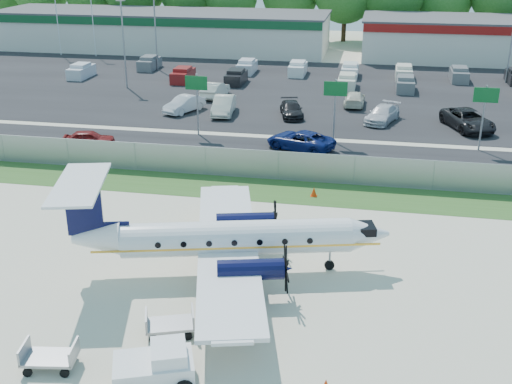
% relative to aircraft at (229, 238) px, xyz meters
% --- Properties ---
extents(ground, '(170.00, 170.00, 0.00)m').
position_rel_aircraft_xyz_m(ground, '(0.36, -1.07, -1.87)').
color(ground, beige).
rests_on(ground, ground).
extents(grass_verge, '(170.00, 4.00, 0.02)m').
position_rel_aircraft_xyz_m(grass_verge, '(0.36, 10.93, -1.87)').
color(grass_verge, '#2D561E').
rests_on(grass_verge, ground).
extents(access_road, '(170.00, 8.00, 0.02)m').
position_rel_aircraft_xyz_m(access_road, '(0.36, 17.93, -1.86)').
color(access_road, black).
rests_on(access_road, ground).
extents(parking_lot, '(170.00, 32.00, 0.02)m').
position_rel_aircraft_xyz_m(parking_lot, '(0.36, 38.93, -1.86)').
color(parking_lot, black).
rests_on(parking_lot, ground).
extents(perimeter_fence, '(120.00, 0.06, 1.99)m').
position_rel_aircraft_xyz_m(perimeter_fence, '(0.36, 12.93, -0.87)').
color(perimeter_fence, gray).
rests_on(perimeter_fence, ground).
extents(building_west, '(46.40, 12.40, 5.24)m').
position_rel_aircraft_xyz_m(building_west, '(-23.64, 60.91, 0.76)').
color(building_west, silver).
rests_on(building_west, ground).
extents(sign_left, '(1.80, 0.26, 5.00)m').
position_rel_aircraft_xyz_m(sign_left, '(-7.64, 21.83, 1.74)').
color(sign_left, gray).
rests_on(sign_left, ground).
extents(sign_mid, '(1.80, 0.26, 5.00)m').
position_rel_aircraft_xyz_m(sign_mid, '(3.36, 21.83, 1.74)').
color(sign_mid, gray).
rests_on(sign_mid, ground).
extents(sign_right, '(1.80, 0.26, 5.00)m').
position_rel_aircraft_xyz_m(sign_right, '(14.36, 21.83, 1.74)').
color(sign_right, gray).
rests_on(sign_right, ground).
extents(flagpole_west, '(1.06, 0.12, 10.00)m').
position_rel_aircraft_xyz_m(flagpole_west, '(-35.56, 53.93, 3.77)').
color(flagpole_west, white).
rests_on(flagpole_west, ground).
extents(flagpole_east, '(1.06, 0.12, 10.00)m').
position_rel_aircraft_xyz_m(flagpole_east, '(-30.56, 53.93, 3.77)').
color(flagpole_east, white).
rests_on(flagpole_east, ground).
extents(light_pole_nw, '(0.90, 0.35, 9.09)m').
position_rel_aircraft_xyz_m(light_pole_nw, '(-19.64, 36.93, 3.36)').
color(light_pole_nw, gray).
rests_on(light_pole_nw, ground).
extents(light_pole_sw, '(0.90, 0.35, 9.09)m').
position_rel_aircraft_xyz_m(light_pole_sw, '(-19.64, 46.93, 3.36)').
color(light_pole_sw, gray).
rests_on(light_pole_sw, ground).
extents(tree_line, '(112.00, 6.00, 14.00)m').
position_rel_aircraft_xyz_m(tree_line, '(0.36, 72.93, -1.87)').
color(tree_line, '#22601C').
rests_on(tree_line, ground).
extents(aircraft, '(15.90, 15.54, 4.85)m').
position_rel_aircraft_xyz_m(aircraft, '(0.00, 0.00, 0.00)').
color(aircraft, white).
rests_on(aircraft, ground).
extents(pushback_tug, '(3.30, 2.89, 1.55)m').
position_rel_aircraft_xyz_m(pushback_tug, '(-0.76, -8.53, -1.13)').
color(pushback_tug, white).
rests_on(pushback_tug, ground).
extents(baggage_cart_near, '(2.16, 1.49, 1.05)m').
position_rel_aircraft_xyz_m(baggage_cart_near, '(-5.05, -8.42, -1.39)').
color(baggage_cart_near, gray).
rests_on(baggage_cart_near, ground).
extents(baggage_cart_far, '(2.27, 1.78, 1.04)m').
position_rel_aircraft_xyz_m(baggage_cart_far, '(-1.27, -5.44, -1.39)').
color(baggage_cart_far, gray).
rests_on(baggage_cart_far, ground).
extents(cone_starboard_wing, '(0.41, 0.41, 0.59)m').
position_rel_aircraft_xyz_m(cone_starboard_wing, '(3.00, 10.48, -1.60)').
color(cone_starboard_wing, red).
rests_on(cone_starboard_wing, ground).
extents(road_car_west, '(4.14, 2.53, 1.32)m').
position_rel_aircraft_xyz_m(road_car_west, '(-15.01, 17.22, -1.87)').
color(road_car_west, maroon).
rests_on(road_car_west, ground).
extents(road_car_mid, '(5.80, 4.31, 1.46)m').
position_rel_aircraft_xyz_m(road_car_mid, '(1.02, 19.58, -1.87)').
color(road_car_mid, navy).
rests_on(road_car_mid, ground).
extents(parked_car_a, '(3.20, 4.74, 1.48)m').
position_rel_aircraft_xyz_m(parked_car_a, '(-10.80, 28.53, -1.87)').
color(parked_car_a, silver).
rests_on(parked_car_a, ground).
extents(parked_car_b, '(2.23, 5.12, 1.64)m').
position_rel_aircraft_xyz_m(parked_car_b, '(-7.06, 28.47, -1.87)').
color(parked_car_b, beige).
rests_on(parked_car_b, ground).
extents(parked_car_c, '(2.86, 4.82, 1.31)m').
position_rel_aircraft_xyz_m(parked_car_c, '(-0.90, 28.82, -1.87)').
color(parked_car_c, black).
rests_on(parked_car_c, ground).
extents(parked_car_d, '(3.47, 5.27, 1.42)m').
position_rel_aircraft_xyz_m(parked_car_d, '(7.09, 28.51, -1.87)').
color(parked_car_d, silver).
rests_on(parked_car_d, ground).
extents(parked_car_e, '(4.65, 6.52, 1.65)m').
position_rel_aircraft_xyz_m(parked_car_e, '(14.13, 27.60, -1.87)').
color(parked_car_e, black).
rests_on(parked_car_e, ground).
extents(parked_car_f, '(2.09, 4.79, 1.53)m').
position_rel_aircraft_xyz_m(parked_car_f, '(-9.40, 34.57, -1.87)').
color(parked_car_f, beige).
rests_on(parked_car_f, ground).
extents(parked_car_g, '(1.94, 4.65, 1.34)m').
position_rel_aircraft_xyz_m(parked_car_g, '(4.46, 33.84, -1.87)').
color(parked_car_g, beige).
rests_on(parked_car_g, ground).
extents(far_parking_rows, '(56.00, 10.00, 1.60)m').
position_rel_aircraft_xyz_m(far_parking_rows, '(0.36, 43.93, -1.87)').
color(far_parking_rows, gray).
rests_on(far_parking_rows, ground).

